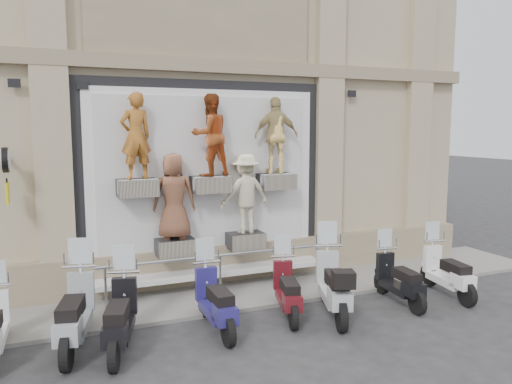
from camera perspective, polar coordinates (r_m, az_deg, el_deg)
ground at (r=8.95m, az=0.21°, el=-15.85°), size 90.00×90.00×0.00m
sidewalk at (r=10.77m, az=-4.26°, el=-11.56°), size 16.00×2.20×0.08m
building at (r=15.12m, az=-10.69°, el=16.63°), size 14.00×8.60×12.00m
shop_vitrine at (r=10.88m, az=-5.08°, el=1.48°), size 5.60×0.84×4.30m
guard_rail at (r=10.55m, az=-4.11°, el=-9.54°), size 5.06×0.10×0.93m
clock_sign_bracket at (r=10.08m, az=-26.67°, el=2.45°), size 0.10×0.80×1.02m
scooter_c at (r=8.59m, az=-20.06°, el=-11.37°), size 1.05×2.14×1.67m
scooter_d at (r=8.32m, az=-15.32°, el=-12.14°), size 1.06×2.01×1.57m
scooter_e at (r=8.82m, az=-4.68°, el=-10.92°), size 0.58×1.89×1.53m
scooter_f at (r=9.47m, az=3.61°, el=-9.93°), size 0.99×1.84×1.43m
scooter_g at (r=9.55m, az=8.84°, el=-9.05°), size 1.29×2.16×1.69m
scooter_h at (r=10.51m, az=16.06°, el=-8.48°), size 0.69×1.79×1.42m
scooter_i at (r=11.29m, az=21.07°, el=-7.43°), size 0.81×1.89×1.48m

